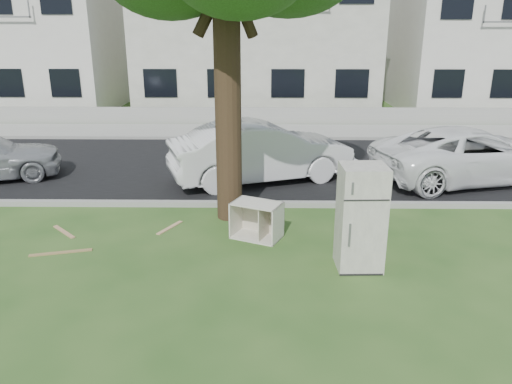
{
  "coord_description": "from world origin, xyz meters",
  "views": [
    {
      "loc": [
        0.31,
        -8.35,
        3.97
      ],
      "look_at": [
        0.19,
        0.6,
        0.97
      ],
      "focal_mm": 35.0,
      "sensor_mm": 36.0,
      "label": 1
    }
  ],
  "objects_px": {
    "car_right": "(470,155)",
    "car_center": "(262,152)",
    "cabinet": "(257,220)",
    "fridge": "(361,218)"
  },
  "relations": [
    {
      "from": "car_right",
      "to": "fridge",
      "type": "bearing_deg",
      "value": 128.78
    },
    {
      "from": "fridge",
      "to": "cabinet",
      "type": "distance_m",
      "value": 2.21
    },
    {
      "from": "car_right",
      "to": "cabinet",
      "type": "bearing_deg",
      "value": 110.49
    },
    {
      "from": "car_center",
      "to": "car_right",
      "type": "relative_size",
      "value": 0.94
    },
    {
      "from": "cabinet",
      "to": "car_center",
      "type": "bearing_deg",
      "value": 113.17
    },
    {
      "from": "cabinet",
      "to": "car_center",
      "type": "relative_size",
      "value": 0.19
    },
    {
      "from": "cabinet",
      "to": "fridge",
      "type": "bearing_deg",
      "value": -10.1
    },
    {
      "from": "fridge",
      "to": "cabinet",
      "type": "relative_size",
      "value": 1.94
    },
    {
      "from": "car_right",
      "to": "car_center",
      "type": "bearing_deg",
      "value": 76.67
    },
    {
      "from": "fridge",
      "to": "car_center",
      "type": "distance_m",
      "value": 5.29
    }
  ]
}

